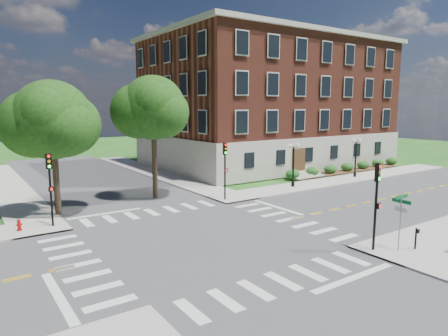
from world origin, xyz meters
TOP-DOWN VIEW (x-y plane):
  - ground at (0.00, 0.00)m, footprint 160.00×160.00m
  - road_ew at (0.00, 0.00)m, footprint 90.00×12.00m
  - road_ns at (0.00, 0.00)m, footprint 12.00×90.00m
  - sidewalk_ne at (15.38, 15.38)m, footprint 34.00×34.00m
  - crosswalk_east at (7.20, 0.00)m, footprint 2.20×10.20m
  - stop_bar_east at (8.80, 3.00)m, footprint 0.40×5.50m
  - main_building at (24.00, 21.99)m, footprint 30.60×22.40m
  - shrub_row at (27.00, 10.80)m, footprint 18.00×2.00m
  - tree_c at (-5.96, 10.26)m, footprint 5.59×5.59m
  - tree_d at (2.15, 11.15)m, footprint 5.35×5.35m
  - traffic_signal_se at (6.67, -7.22)m, footprint 0.37×0.43m
  - traffic_signal_ne at (6.66, 7.14)m, footprint 0.36×0.41m
  - traffic_signal_nw at (-6.92, 7.37)m, footprint 0.37×0.44m
  - twin_lamp_west at (15.22, 7.90)m, footprint 1.36×0.36m
  - twin_lamp_east at (24.75, 7.97)m, footprint 1.36×0.36m
  - street_sign_pole at (7.69, -8.06)m, footprint 1.10×1.10m
  - push_button_post at (8.63, -8.49)m, footprint 0.14×0.21m
  - fire_hydrant at (-8.88, 7.49)m, footprint 0.35×0.35m

SIDE VIEW (x-z plane):
  - ground at x=0.00m, z-range 0.00..0.00m
  - crosswalk_east at x=7.20m, z-range -0.01..0.01m
  - stop_bar_east at x=8.80m, z-range 0.00..0.00m
  - shrub_row at x=27.00m, z-range -0.65..0.65m
  - road_ew at x=0.00m, z-range 0.00..0.01m
  - road_ns at x=0.00m, z-range 0.00..0.01m
  - sidewalk_ne at x=15.38m, z-range 0.00..0.12m
  - fire_hydrant at x=-8.88m, z-range 0.09..0.84m
  - push_button_post at x=8.63m, z-range 0.20..1.40m
  - street_sign_pole at x=7.69m, z-range 0.76..3.86m
  - twin_lamp_west at x=15.22m, z-range 0.41..4.64m
  - twin_lamp_east at x=24.75m, z-range 0.41..4.64m
  - traffic_signal_se at x=6.67m, z-range 0.79..5.59m
  - traffic_signal_ne at x=6.66m, z-range 0.79..5.59m
  - traffic_signal_nw at x=-6.92m, z-range 0.79..5.59m
  - tree_c at x=-5.96m, z-range 2.12..11.74m
  - tree_d at x=2.15m, z-range 2.58..12.91m
  - main_building at x=24.00m, z-range 0.09..16.59m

